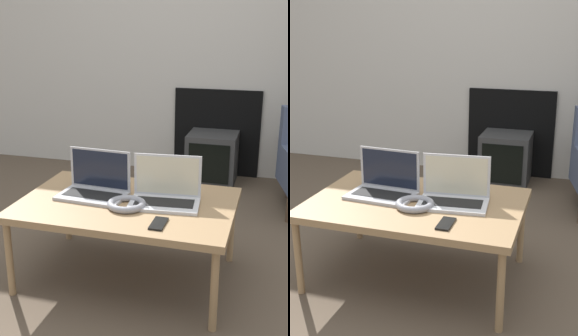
% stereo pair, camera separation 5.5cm
% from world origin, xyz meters
% --- Properties ---
extents(ground_plane, '(14.00, 14.00, 0.00)m').
position_xyz_m(ground_plane, '(0.00, 0.00, 0.00)').
color(ground_plane, brown).
extents(wall_back, '(7.00, 0.08, 2.60)m').
position_xyz_m(wall_back, '(0.00, 2.14, 1.29)').
color(wall_back, beige).
rests_on(wall_back, ground_plane).
extents(table, '(1.08, 0.74, 0.43)m').
position_xyz_m(table, '(0.00, 0.21, 0.40)').
color(table, '#9E7A51').
rests_on(table, ground_plane).
extents(laptop_left, '(0.36, 0.24, 0.23)m').
position_xyz_m(laptop_left, '(-0.19, 0.25, 0.49)').
color(laptop_left, '#B2B2B7').
rests_on(laptop_left, table).
extents(laptop_right, '(0.37, 0.25, 0.23)m').
position_xyz_m(laptop_right, '(0.19, 0.25, 0.49)').
color(laptop_right, silver).
rests_on(laptop_right, table).
extents(headphones, '(0.19, 0.19, 0.03)m').
position_xyz_m(headphones, '(0.02, 0.13, 0.45)').
color(headphones, gray).
rests_on(headphones, table).
extents(phone, '(0.06, 0.14, 0.01)m').
position_xyz_m(phone, '(0.22, -0.02, 0.44)').
color(phone, black).
rests_on(phone, table).
extents(tv, '(0.40, 0.39, 0.41)m').
position_xyz_m(tv, '(0.19, 1.89, 0.21)').
color(tv, '#383838').
rests_on(tv, ground_plane).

